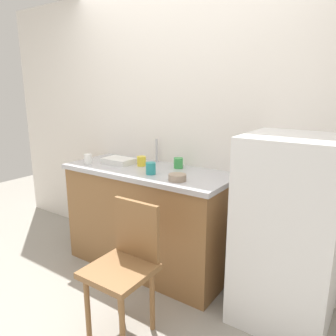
{
  "coord_description": "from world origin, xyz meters",
  "views": [
    {
      "loc": [
        1.52,
        -1.5,
        1.61
      ],
      "look_at": [
        0.08,
        0.6,
        0.98
      ],
      "focal_mm": 34.37,
      "sensor_mm": 36.0,
      "label": 1
    }
  ],
  "objects_px": {
    "cup_teal": "(151,168)",
    "chair": "(125,263)",
    "terracotta_bowl": "(177,177)",
    "cup_white": "(88,159)",
    "cup_green": "(178,163)",
    "refrigerator": "(288,232)",
    "dish_tray": "(119,161)",
    "cup_yellow": "(142,161)"
  },
  "relations": [
    {
      "from": "cup_teal",
      "to": "chair",
      "type": "bearing_deg",
      "value": -67.92
    },
    {
      "from": "terracotta_bowl",
      "to": "cup_white",
      "type": "xyz_separation_m",
      "value": [
        -0.98,
        -0.0,
        0.02
      ]
    },
    {
      "from": "cup_teal",
      "to": "cup_green",
      "type": "xyz_separation_m",
      "value": [
        0.07,
        0.3,
        -0.0
      ]
    },
    {
      "from": "refrigerator",
      "to": "terracotta_bowl",
      "type": "distance_m",
      "value": 0.87
    },
    {
      "from": "chair",
      "to": "cup_teal",
      "type": "distance_m",
      "value": 0.81
    },
    {
      "from": "refrigerator",
      "to": "cup_green",
      "type": "distance_m",
      "value": 1.07
    },
    {
      "from": "refrigerator",
      "to": "cup_green",
      "type": "relative_size",
      "value": 14.49
    },
    {
      "from": "chair",
      "to": "cup_green",
      "type": "relative_size",
      "value": 9.75
    },
    {
      "from": "dish_tray",
      "to": "cup_white",
      "type": "xyz_separation_m",
      "value": [
        -0.21,
        -0.18,
        0.02
      ]
    },
    {
      "from": "cup_teal",
      "to": "cup_green",
      "type": "bearing_deg",
      "value": 76.14
    },
    {
      "from": "terracotta_bowl",
      "to": "cup_white",
      "type": "relative_size",
      "value": 1.44
    },
    {
      "from": "refrigerator",
      "to": "dish_tray",
      "type": "bearing_deg",
      "value": 179.44
    },
    {
      "from": "cup_white",
      "to": "cup_green",
      "type": "height_order",
      "value": "cup_white"
    },
    {
      "from": "refrigerator",
      "to": "chair",
      "type": "xyz_separation_m",
      "value": [
        -0.84,
        -0.73,
        -0.16
      ]
    },
    {
      "from": "cup_yellow",
      "to": "terracotta_bowl",
      "type": "bearing_deg",
      "value": -22.97
    },
    {
      "from": "dish_tray",
      "to": "cup_teal",
      "type": "relative_size",
      "value": 2.86
    },
    {
      "from": "cup_white",
      "to": "cup_green",
      "type": "xyz_separation_m",
      "value": [
        0.77,
        0.34,
        -0.0
      ]
    },
    {
      "from": "terracotta_bowl",
      "to": "cup_yellow",
      "type": "xyz_separation_m",
      "value": [
        -0.53,
        0.23,
        0.02
      ]
    },
    {
      "from": "chair",
      "to": "cup_yellow",
      "type": "bearing_deg",
      "value": 121.38
    },
    {
      "from": "dish_tray",
      "to": "cup_green",
      "type": "xyz_separation_m",
      "value": [
        0.56,
        0.16,
        0.02
      ]
    },
    {
      "from": "cup_teal",
      "to": "cup_green",
      "type": "relative_size",
      "value": 1.07
    },
    {
      "from": "refrigerator",
      "to": "dish_tray",
      "type": "xyz_separation_m",
      "value": [
        -1.57,
        0.02,
        0.3
      ]
    },
    {
      "from": "dish_tray",
      "to": "cup_white",
      "type": "relative_size",
      "value": 2.96
    },
    {
      "from": "cup_green",
      "to": "refrigerator",
      "type": "bearing_deg",
      "value": -9.94
    },
    {
      "from": "refrigerator",
      "to": "terracotta_bowl",
      "type": "xyz_separation_m",
      "value": [
        -0.8,
        -0.16,
        0.3
      ]
    },
    {
      "from": "dish_tray",
      "to": "cup_teal",
      "type": "xyz_separation_m",
      "value": [
        0.48,
        -0.14,
        0.02
      ]
    },
    {
      "from": "chair",
      "to": "refrigerator",
      "type": "bearing_deg",
      "value": 40.53
    },
    {
      "from": "terracotta_bowl",
      "to": "cup_teal",
      "type": "height_order",
      "value": "cup_teal"
    },
    {
      "from": "chair",
      "to": "terracotta_bowl",
      "type": "bearing_deg",
      "value": 85.69
    },
    {
      "from": "refrigerator",
      "to": "cup_white",
      "type": "relative_size",
      "value": 13.98
    },
    {
      "from": "cup_yellow",
      "to": "cup_teal",
      "type": "bearing_deg",
      "value": -37.02
    },
    {
      "from": "chair",
      "to": "cup_green",
      "type": "height_order",
      "value": "cup_green"
    },
    {
      "from": "terracotta_bowl",
      "to": "dish_tray",
      "type": "bearing_deg",
      "value": 166.91
    },
    {
      "from": "refrigerator",
      "to": "cup_teal",
      "type": "xyz_separation_m",
      "value": [
        -1.08,
        -0.12,
        0.32
      ]
    },
    {
      "from": "terracotta_bowl",
      "to": "cup_white",
      "type": "bearing_deg",
      "value": -179.73
    },
    {
      "from": "chair",
      "to": "dish_tray",
      "type": "bearing_deg",
      "value": 133.82
    },
    {
      "from": "chair",
      "to": "cup_yellow",
      "type": "distance_m",
      "value": 1.05
    },
    {
      "from": "refrigerator",
      "to": "cup_yellow",
      "type": "distance_m",
      "value": 1.37
    },
    {
      "from": "cup_yellow",
      "to": "cup_teal",
      "type": "xyz_separation_m",
      "value": [
        0.25,
        -0.19,
        0.01
      ]
    },
    {
      "from": "cup_yellow",
      "to": "cup_green",
      "type": "distance_m",
      "value": 0.34
    },
    {
      "from": "refrigerator",
      "to": "cup_teal",
      "type": "bearing_deg",
      "value": -173.44
    },
    {
      "from": "chair",
      "to": "cup_white",
      "type": "relative_size",
      "value": 9.4
    }
  ]
}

